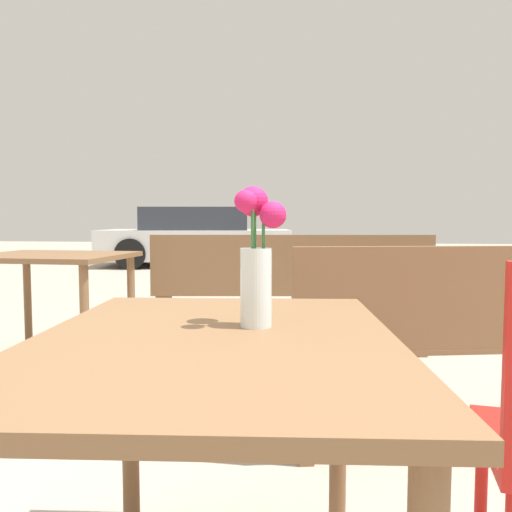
{
  "coord_description": "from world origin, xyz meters",
  "views": [
    {
      "loc": [
        0.21,
        -1.0,
        0.95
      ],
      "look_at": [
        0.07,
        0.09,
        0.87
      ],
      "focal_mm": 35.0,
      "sensor_mm": 36.0,
      "label": 1
    }
  ],
  "objects_px": {
    "bench_near": "(482,340)",
    "parked_car": "(197,238)",
    "bench_middle": "(291,288)",
    "table_front": "(216,382)",
    "flower_vase": "(257,262)",
    "table_back": "(52,273)"
  },
  "relations": [
    {
      "from": "bench_near",
      "to": "parked_car",
      "type": "bearing_deg",
      "value": 111.32
    },
    {
      "from": "bench_middle",
      "to": "bench_near",
      "type": "bearing_deg",
      "value": -58.47
    },
    {
      "from": "table_front",
      "to": "table_back",
      "type": "xyz_separation_m",
      "value": [
        -1.41,
        1.87,
        0.02
      ]
    },
    {
      "from": "table_front",
      "to": "parked_car",
      "type": "relative_size",
      "value": 0.25
    },
    {
      "from": "parked_car",
      "to": "table_front",
      "type": "bearing_deg",
      "value": -76.07
    },
    {
      "from": "bench_near",
      "to": "bench_middle",
      "type": "relative_size",
      "value": 0.83
    },
    {
      "from": "bench_middle",
      "to": "parked_car",
      "type": "distance_m",
      "value": 7.13
    },
    {
      "from": "flower_vase",
      "to": "table_back",
      "type": "relative_size",
      "value": 0.34
    },
    {
      "from": "flower_vase",
      "to": "parked_car",
      "type": "bearing_deg",
      "value": 104.52
    },
    {
      "from": "table_front",
      "to": "parked_car",
      "type": "height_order",
      "value": "parked_car"
    },
    {
      "from": "bench_near",
      "to": "table_front",
      "type": "bearing_deg",
      "value": -128.8
    },
    {
      "from": "bench_middle",
      "to": "table_back",
      "type": "height_order",
      "value": "bench_middle"
    },
    {
      "from": "table_front",
      "to": "flower_vase",
      "type": "height_order",
      "value": "flower_vase"
    },
    {
      "from": "table_front",
      "to": "flower_vase",
      "type": "xyz_separation_m",
      "value": [
        0.08,
        0.09,
        0.25
      ]
    },
    {
      "from": "bench_near",
      "to": "bench_middle",
      "type": "distance_m",
      "value": 1.62
    },
    {
      "from": "flower_vase",
      "to": "bench_near",
      "type": "height_order",
      "value": "flower_vase"
    },
    {
      "from": "flower_vase",
      "to": "parked_car",
      "type": "xyz_separation_m",
      "value": [
        -2.36,
        9.13,
        -0.28
      ]
    },
    {
      "from": "parked_car",
      "to": "flower_vase",
      "type": "bearing_deg",
      "value": -75.48
    },
    {
      "from": "flower_vase",
      "to": "bench_near",
      "type": "xyz_separation_m",
      "value": [
        0.81,
        1.0,
        -0.4
      ]
    },
    {
      "from": "bench_middle",
      "to": "table_back",
      "type": "xyz_separation_m",
      "value": [
        -1.44,
        -0.61,
        0.15
      ]
    },
    {
      "from": "flower_vase",
      "to": "table_back",
      "type": "distance_m",
      "value": 2.33
    },
    {
      "from": "table_back",
      "to": "bench_near",
      "type": "bearing_deg",
      "value": -18.67
    }
  ]
}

